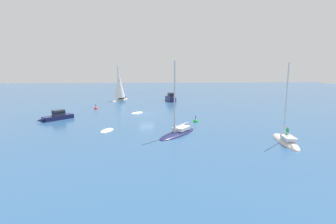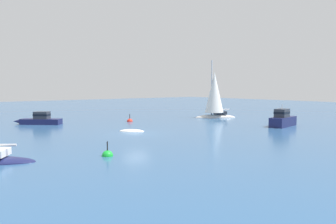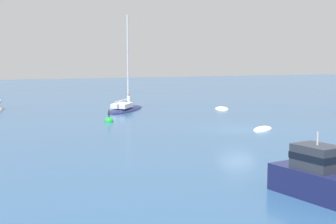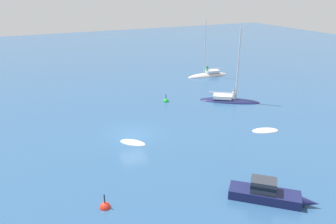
{
  "view_description": "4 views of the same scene",
  "coord_description": "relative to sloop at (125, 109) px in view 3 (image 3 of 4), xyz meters",
  "views": [
    {
      "loc": [
        1.37,
        -48.4,
        8.86
      ],
      "look_at": [
        3.75,
        -1.72,
        0.57
      ],
      "focal_mm": 29.27,
      "sensor_mm": 36.0,
      "label": 1
    },
    {
      "loc": [
        27.91,
        -18.26,
        4.65
      ],
      "look_at": [
        1.18,
        2.99,
        2.05
      ],
      "focal_mm": 36.92,
      "sensor_mm": 36.0,
      "label": 2
    },
    {
      "loc": [
        17.09,
        31.56,
        5.45
      ],
      "look_at": [
        3.87,
        -4.01,
        1.01
      ],
      "focal_mm": 53.05,
      "sensor_mm": 36.0,
      "label": 3
    },
    {
      "loc": [
        -28.89,
        10.05,
        13.87
      ],
      "look_at": [
        -1.89,
        -3.0,
        2.56
      ],
      "focal_mm": 36.1,
      "sensor_mm": 36.0,
      "label": 4
    }
  ],
  "objects": [
    {
      "name": "sloop",
      "position": [
        0.0,
        0.0,
        0.0
      ],
      "size": [
        6.17,
        7.34,
        9.58
      ],
      "rotation": [
        0.0,
        0.0,
        4.08
      ],
      "color": "#191E4C",
      "rests_on": "ground"
    },
    {
      "name": "tender",
      "position": [
        -6.11,
        15.23,
        -0.19
      ],
      "size": [
        2.7,
        2.59,
        0.44
      ],
      "rotation": [
        0.0,
        0.0,
        0.73
      ],
      "color": "silver",
      "rests_on": "ground"
    },
    {
      "name": "ground_plane",
      "position": [
        -4.35,
        14.63,
        -0.19
      ],
      "size": [
        160.0,
        160.0,
        0.0
      ],
      "primitive_type": "plane",
      "color": "#2D5684"
    },
    {
      "name": "mooring_buoy",
      "position": [
        3.37,
        7.28,
        -0.18
      ],
      "size": [
        0.75,
        0.75,
        1.35
      ],
      "color": "green",
      "rests_on": "ground"
    },
    {
      "name": "motor_cruiser",
      "position": [
        0.88,
        31.47,
        0.58
      ],
      "size": [
        2.4,
        5.69,
        2.53
      ],
      "rotation": [
        0.0,
        0.0,
        1.77
      ],
      "color": "#191E4C",
      "rests_on": "ground"
    },
    {
      "name": "tender_1",
      "position": [
        -9.34,
        2.15,
        -0.19
      ],
      "size": [
        2.12,
        2.99,
        0.49
      ],
      "rotation": [
        0.0,
        0.0,
        1.23
      ],
      "color": "white",
      "rests_on": "ground"
    }
  ]
}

